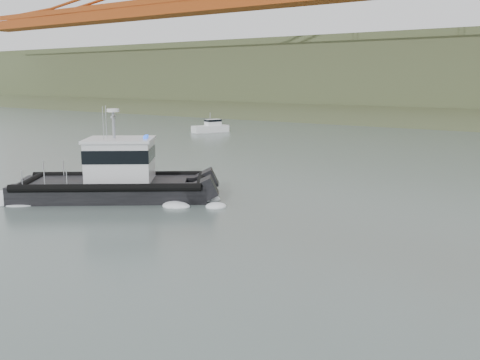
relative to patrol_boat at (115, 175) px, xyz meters
The scene contains 3 objects.
ground 15.05m from the patrol_boat, 43.23° to the right, with size 400.00×400.00×0.00m, color slate.
patrol_boat is the anchor object (origin of this frame).
motorboat 44.30m from the patrol_boat, 120.19° to the left, with size 3.84×5.64×2.96m.
Camera 1 is at (15.43, -12.97, 7.64)m, focal length 40.00 mm.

